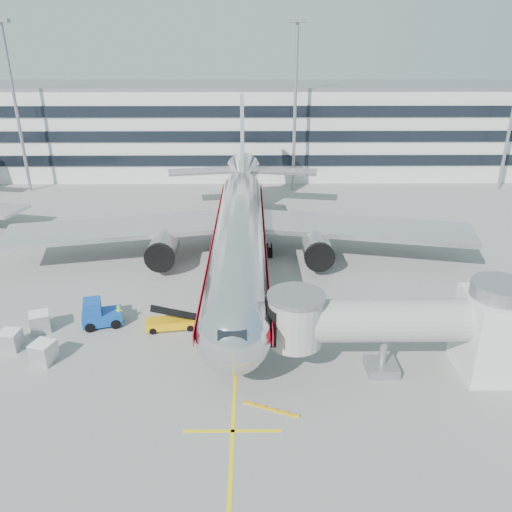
{
  "coord_description": "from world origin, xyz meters",
  "views": [
    {
      "loc": [
        1.19,
        -37.88,
        21.54
      ],
      "look_at": [
        1.59,
        4.08,
        4.0
      ],
      "focal_mm": 35.0,
      "sensor_mm": 36.0,
      "label": 1
    }
  ],
  "objects_px": {
    "belt_loader": "(171,322)",
    "baggage_tug": "(99,314)",
    "cargo_container_left": "(11,340)",
    "cargo_container_right": "(40,322)",
    "cargo_container_front": "(44,352)",
    "ramp_worker": "(120,315)",
    "main_jet": "(240,226)"
  },
  "relations": [
    {
      "from": "belt_loader",
      "to": "cargo_container_left",
      "type": "relative_size",
      "value": 2.93
    },
    {
      "from": "main_jet",
      "to": "ramp_worker",
      "type": "relative_size",
      "value": 29.55
    },
    {
      "from": "baggage_tug",
      "to": "cargo_container_left",
      "type": "xyz_separation_m",
      "value": [
        -5.89,
        -3.47,
        -0.28
      ]
    },
    {
      "from": "belt_loader",
      "to": "baggage_tug",
      "type": "bearing_deg",
      "value": 174.73
    },
    {
      "from": "cargo_container_left",
      "to": "ramp_worker",
      "type": "xyz_separation_m",
      "value": [
        7.51,
        3.66,
        0.1
      ]
    },
    {
      "from": "main_jet",
      "to": "baggage_tug",
      "type": "relative_size",
      "value": 14.3
    },
    {
      "from": "baggage_tug",
      "to": "main_jet",
      "type": "bearing_deg",
      "value": 48.54
    },
    {
      "from": "cargo_container_right",
      "to": "cargo_container_front",
      "type": "xyz_separation_m",
      "value": [
        1.98,
        -4.42,
        0.0
      ]
    },
    {
      "from": "belt_loader",
      "to": "baggage_tug",
      "type": "height_order",
      "value": "baggage_tug"
    },
    {
      "from": "cargo_container_right",
      "to": "ramp_worker",
      "type": "relative_size",
      "value": 1.14
    },
    {
      "from": "main_jet",
      "to": "cargo_container_left",
      "type": "xyz_separation_m",
      "value": [
        -17.42,
        -16.51,
        -3.47
      ]
    },
    {
      "from": "belt_loader",
      "to": "ramp_worker",
      "type": "relative_size",
      "value": 2.59
    },
    {
      "from": "main_jet",
      "to": "baggage_tug",
      "type": "distance_m",
      "value": 17.7
    },
    {
      "from": "baggage_tug",
      "to": "cargo_container_right",
      "type": "distance_m",
      "value": 4.72
    },
    {
      "from": "baggage_tug",
      "to": "cargo_container_left",
      "type": "relative_size",
      "value": 2.34
    },
    {
      "from": "ramp_worker",
      "to": "main_jet",
      "type": "bearing_deg",
      "value": 37.01
    },
    {
      "from": "cargo_container_front",
      "to": "ramp_worker",
      "type": "distance_m",
      "value": 6.92
    },
    {
      "from": "main_jet",
      "to": "belt_loader",
      "type": "relative_size",
      "value": 11.4
    },
    {
      "from": "cargo_container_left",
      "to": "cargo_container_front",
      "type": "xyz_separation_m",
      "value": [
        3.23,
        -1.78,
        0.05
      ]
    },
    {
      "from": "cargo_container_front",
      "to": "belt_loader",
      "type": "bearing_deg",
      "value": 28.26
    },
    {
      "from": "belt_loader",
      "to": "ramp_worker",
      "type": "distance_m",
      "value": 4.51
    },
    {
      "from": "main_jet",
      "to": "ramp_worker",
      "type": "distance_m",
      "value": 16.57
    },
    {
      "from": "belt_loader",
      "to": "baggage_tug",
      "type": "xyz_separation_m",
      "value": [
        -6.06,
        0.56,
        0.45
      ]
    },
    {
      "from": "main_jet",
      "to": "cargo_container_front",
      "type": "height_order",
      "value": "main_jet"
    },
    {
      "from": "cargo_container_left",
      "to": "cargo_container_right",
      "type": "bearing_deg",
      "value": 64.64
    },
    {
      "from": "belt_loader",
      "to": "ramp_worker",
      "type": "xyz_separation_m",
      "value": [
        -4.44,
        0.76,
        0.27
      ]
    },
    {
      "from": "cargo_container_left",
      "to": "cargo_container_front",
      "type": "bearing_deg",
      "value": -28.82
    },
    {
      "from": "main_jet",
      "to": "baggage_tug",
      "type": "height_order",
      "value": "main_jet"
    },
    {
      "from": "belt_loader",
      "to": "cargo_container_front",
      "type": "distance_m",
      "value": 9.9
    },
    {
      "from": "belt_loader",
      "to": "cargo_container_front",
      "type": "relative_size",
      "value": 2.35
    },
    {
      "from": "belt_loader",
      "to": "cargo_container_right",
      "type": "bearing_deg",
      "value": -178.59
    },
    {
      "from": "cargo_container_right",
      "to": "cargo_container_front",
      "type": "relative_size",
      "value": 1.04
    }
  ]
}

